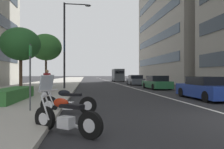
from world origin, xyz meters
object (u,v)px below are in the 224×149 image
at_px(parking_sign_by_curb, 30,70).
at_px(street_tree_near_plaza_corner, 46,47).
at_px(motorcycle_far_end_row, 65,117).
at_px(delivery_van_ahead, 118,75).
at_px(car_far_down_avenue, 206,89).
at_px(motorcycle_by_sign_pole, 67,102).
at_px(car_approaching_light, 135,80).
at_px(pedestrian_on_plaza, 47,82).
at_px(street_tree_by_lamp_post, 21,44).
at_px(street_lamp_with_banners, 68,38).
at_px(car_following_behind, 157,83).

distance_m(parking_sign_by_curb, street_tree_near_plaza_corner, 15.11).
relative_size(motorcycle_far_end_row, delivery_van_ahead, 0.32).
bearing_deg(car_far_down_avenue, delivery_van_ahead, 0.46).
distance_m(motorcycle_far_end_row, parking_sign_by_curb, 3.41).
height_order(motorcycle_by_sign_pole, car_approaching_light, motorcycle_by_sign_pole).
relative_size(delivery_van_ahead, pedestrian_on_plaza, 3.34).
bearing_deg(motorcycle_by_sign_pole, parking_sign_by_curb, 10.91).
bearing_deg(car_far_down_avenue, motorcycle_far_end_row, 129.13).
relative_size(motorcycle_by_sign_pole, delivery_van_ahead, 0.38).
bearing_deg(street_tree_by_lamp_post, car_far_down_avenue, -106.37).
bearing_deg(motorcycle_far_end_row, motorcycle_by_sign_pole, -49.99).
xyz_separation_m(delivery_van_ahead, street_tree_near_plaza_corner, (-20.84, 11.18, 3.01)).
height_order(motorcycle_far_end_row, street_lamp_with_banners, street_lamp_with_banners).
height_order(car_approaching_light, street_tree_by_lamp_post, street_tree_by_lamp_post).
distance_m(car_following_behind, street_tree_by_lamp_post, 13.30).
relative_size(motorcycle_far_end_row, car_following_behind, 0.43).
height_order(motorcycle_by_sign_pole, car_following_behind, motorcycle_by_sign_pole).
distance_m(car_following_behind, delivery_van_ahead, 23.24).
distance_m(car_approaching_light, street_tree_by_lamp_post, 18.26).
bearing_deg(car_far_down_avenue, parking_sign_by_curb, 110.80).
bearing_deg(street_tree_near_plaza_corner, car_following_behind, -101.67).
bearing_deg(street_lamp_with_banners, motorcycle_far_end_row, -175.62).
xyz_separation_m(car_approaching_light, street_lamp_with_banners, (-8.23, 8.82, 4.49)).
distance_m(car_approaching_light, parking_sign_by_curb, 22.72).
relative_size(car_far_down_avenue, delivery_van_ahead, 0.76).
distance_m(car_far_down_avenue, car_approaching_light, 17.20).
bearing_deg(pedestrian_on_plaza, car_approaching_light, -63.81).
relative_size(motorcycle_far_end_row, street_tree_near_plaza_corner, 0.31).
bearing_deg(delivery_van_ahead, street_lamp_with_banners, 161.22).
height_order(car_far_down_avenue, street_tree_by_lamp_post, street_tree_by_lamp_post).
xyz_separation_m(motorcycle_far_end_row, motorcycle_by_sign_pole, (2.72, 0.18, 0.00)).
relative_size(car_following_behind, pedestrian_on_plaza, 2.50).
distance_m(motorcycle_by_sign_pole, street_lamp_with_banners, 13.47).
distance_m(car_approaching_light, delivery_van_ahead, 14.80).
bearing_deg(parking_sign_by_curb, street_tree_near_plaza_corner, 8.39).
distance_m(car_approaching_light, street_tree_near_plaza_corner, 13.42).
relative_size(car_following_behind, delivery_van_ahead, 0.75).
bearing_deg(car_far_down_avenue, car_following_behind, -0.49).
height_order(car_following_behind, car_approaching_light, car_approaching_light).
xyz_separation_m(motorcycle_far_end_row, parking_sign_by_curb, (2.78, 1.55, 1.21)).
relative_size(motorcycle_far_end_row, street_lamp_with_banners, 0.21).
xyz_separation_m(motorcycle_far_end_row, car_following_behind, (15.09, -7.83, 0.20)).
xyz_separation_m(delivery_van_ahead, parking_sign_by_curb, (-35.53, 9.02, 0.23)).
xyz_separation_m(car_far_down_avenue, car_following_behind, (8.75, -0.06, -0.00)).
relative_size(car_far_down_avenue, car_following_behind, 1.02).
distance_m(motorcycle_far_end_row, delivery_van_ahead, 39.05).
bearing_deg(street_tree_near_plaza_corner, pedestrian_on_plaza, -169.04).
distance_m(delivery_van_ahead, parking_sign_by_curb, 36.66).
xyz_separation_m(car_following_behind, car_approaching_light, (8.44, 0.18, 0.03)).
xyz_separation_m(car_following_behind, parking_sign_by_curb, (-12.31, 9.38, 1.01)).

